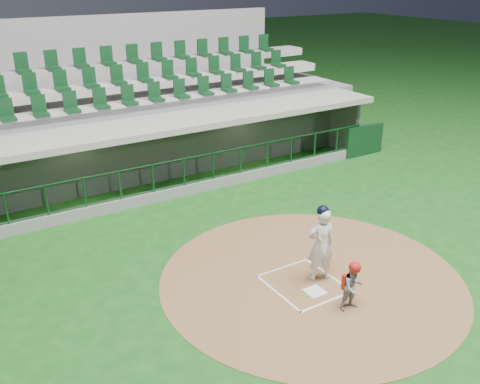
# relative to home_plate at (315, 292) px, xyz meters

# --- Properties ---
(ground) EXTENTS (120.00, 120.00, 0.00)m
(ground) POSITION_rel_home_plate_xyz_m (0.00, 0.70, -0.02)
(ground) COLOR #144714
(ground) RESTS_ON ground
(dirt_circle) EXTENTS (7.20, 7.20, 0.01)m
(dirt_circle) POSITION_rel_home_plate_xyz_m (0.30, 0.50, -0.02)
(dirt_circle) COLOR brown
(dirt_circle) RESTS_ON ground
(home_plate) EXTENTS (0.43, 0.43, 0.02)m
(home_plate) POSITION_rel_home_plate_xyz_m (0.00, 0.00, 0.00)
(home_plate) COLOR silver
(home_plate) RESTS_ON dirt_circle
(batter_box_chalk) EXTENTS (1.55, 1.80, 0.01)m
(batter_box_chalk) POSITION_rel_home_plate_xyz_m (0.00, 0.40, -0.00)
(batter_box_chalk) COLOR white
(batter_box_chalk) RESTS_ON ground
(dugout_structure) EXTENTS (16.40, 3.70, 3.00)m
(dugout_structure) POSITION_rel_home_plate_xyz_m (0.17, 8.53, 0.94)
(dugout_structure) COLOR gray
(dugout_structure) RESTS_ON ground
(seating_deck) EXTENTS (17.00, 6.72, 5.15)m
(seating_deck) POSITION_rel_home_plate_xyz_m (0.00, 11.61, 1.40)
(seating_deck) COLOR slate
(seating_deck) RESTS_ON ground
(batter) EXTENTS (0.91, 0.93, 1.91)m
(batter) POSITION_rel_home_plate_xyz_m (0.44, 0.39, 0.94)
(batter) COLOR white
(batter) RESTS_ON dirt_circle
(catcher) EXTENTS (0.56, 0.46, 1.14)m
(catcher) POSITION_rel_home_plate_xyz_m (0.28, -0.90, 0.56)
(catcher) COLOR gray
(catcher) RESTS_ON dirt_circle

